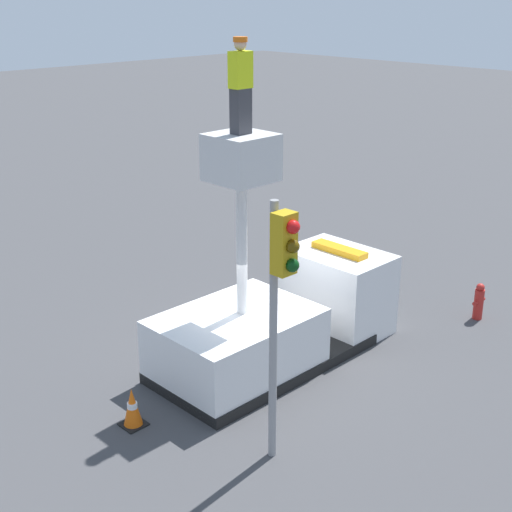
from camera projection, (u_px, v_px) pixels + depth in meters
ground_plane at (264, 362)px, 15.56m from camera, size 120.00×120.00×0.00m
bucket_truck at (277, 318)px, 15.49m from camera, size 5.75×2.40×5.10m
worker at (241, 86)px, 13.03m from camera, size 0.40×0.26×1.75m
traffic_light_pole at (280, 284)px, 11.23m from camera, size 0.34×0.57×4.63m
fire_hydrant at (479, 302)px, 17.48m from camera, size 0.47×0.23×0.93m
traffic_cone_rear at (132, 408)px, 13.20m from camera, size 0.44×0.44×0.77m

